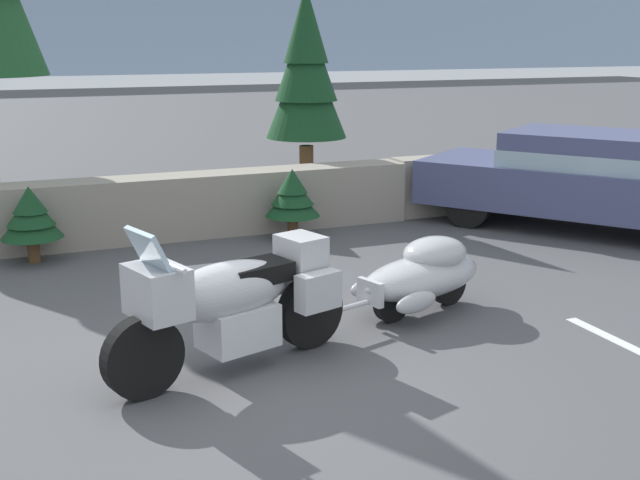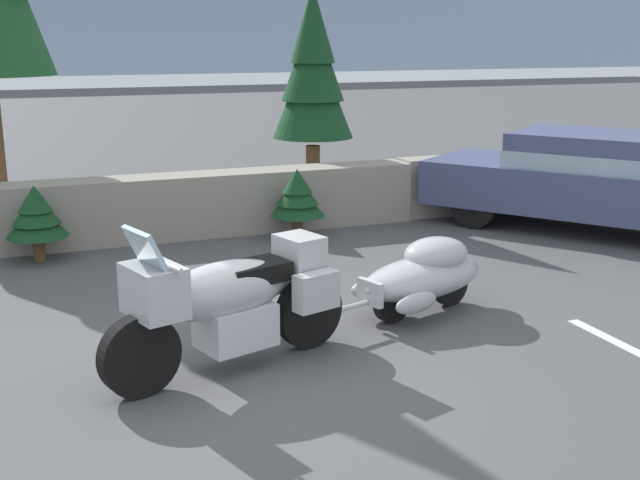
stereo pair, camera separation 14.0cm
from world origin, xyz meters
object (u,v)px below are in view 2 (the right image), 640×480
at_px(car_shaped_trailer, 424,274).
at_px(sedan_at_right_edge, 594,177).
at_px(pine_tree_secondary, 313,70).
at_px(touring_motorcycle, 229,299).

height_order(car_shaped_trailer, sedan_at_right_edge, sedan_at_right_edge).
distance_m(car_shaped_trailer, pine_tree_secondary, 5.61).
xyz_separation_m(touring_motorcycle, pine_tree_secondary, (2.97, 5.93, 1.59)).
bearing_deg(touring_motorcycle, sedan_at_right_edge, 25.96).
xyz_separation_m(car_shaped_trailer, sedan_at_right_edge, (3.97, 2.32, 0.36)).
xyz_separation_m(sedan_at_right_edge, pine_tree_secondary, (-3.19, 2.94, 1.43)).
relative_size(touring_motorcycle, car_shaped_trailer, 1.02).
relative_size(touring_motorcycle, sedan_at_right_edge, 0.48).
height_order(touring_motorcycle, pine_tree_secondary, pine_tree_secondary).
xyz_separation_m(touring_motorcycle, car_shaped_trailer, (2.18, 0.68, -0.21)).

